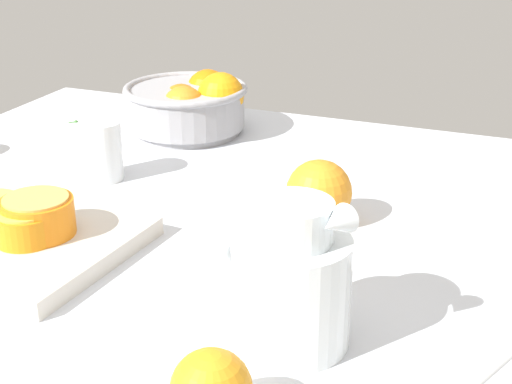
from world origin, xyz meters
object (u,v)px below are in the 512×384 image
at_px(juice_pitcher, 291,290).
at_px(orange_half_0, 26,226).
at_px(juice_glass, 102,154).
at_px(orange_half_2, 37,216).
at_px(fruit_bowl, 191,105).
at_px(cutting_board, 7,239).
at_px(loose_orange_0, 319,192).

bearing_deg(juice_pitcher, orange_half_0, 171.77).
xyz_separation_m(juice_glass, orange_half_0, (0.06, -0.25, 0.00)).
bearing_deg(orange_half_2, orange_half_0, -97.73).
distance_m(fruit_bowl, orange_half_2, 0.47).
relative_size(juice_glass, orange_half_2, 1.00).
bearing_deg(fruit_bowl, juice_pitcher, -55.38).
relative_size(fruit_bowl, orange_half_2, 2.44).
height_order(fruit_bowl, juice_glass, fruit_bowl).
xyz_separation_m(fruit_bowl, cutting_board, (-0.01, -0.48, -0.04)).
bearing_deg(orange_half_2, cutting_board, -170.47).
relative_size(fruit_bowl, orange_half_0, 2.96).
bearing_deg(orange_half_0, loose_orange_0, 37.46).
xyz_separation_m(cutting_board, loose_orange_0, (0.33, 0.21, 0.03)).
bearing_deg(orange_half_0, orange_half_2, 82.27).
xyz_separation_m(juice_pitcher, orange_half_0, (-0.34, 0.05, -0.02)).
height_order(fruit_bowl, loose_orange_0, fruit_bowl).
bearing_deg(fruit_bowl, cutting_board, -91.17).
distance_m(orange_half_0, loose_orange_0, 0.36).
relative_size(juice_pitcher, juice_glass, 1.77).
height_order(fruit_bowl, cutting_board, fruit_bowl).
bearing_deg(fruit_bowl, juice_glass, -95.59).
distance_m(juice_pitcher, juice_glass, 0.50).
relative_size(orange_half_0, orange_half_2, 0.82).
bearing_deg(cutting_board, orange_half_2, 9.53).
bearing_deg(orange_half_0, juice_pitcher, -8.23).
bearing_deg(orange_half_0, cutting_board, 163.33).
height_order(cutting_board, loose_orange_0, loose_orange_0).
bearing_deg(cutting_board, fruit_bowl, 88.83).
bearing_deg(juice_glass, loose_orange_0, -4.75).
distance_m(juice_pitcher, cutting_board, 0.39).
height_order(juice_glass, cutting_board, juice_glass).
distance_m(orange_half_2, loose_orange_0, 0.35).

